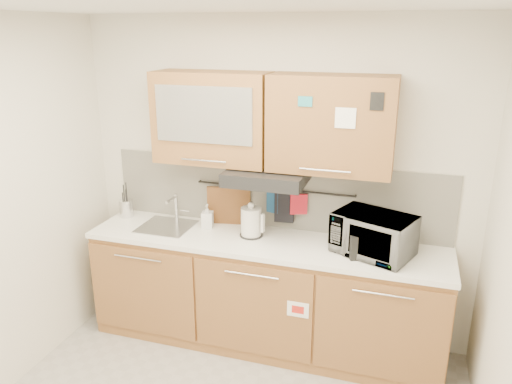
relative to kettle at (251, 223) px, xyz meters
The scene contains 18 objects.
ceiling 2.00m from the kettle, 84.42° to the right, with size 3.20×3.20×0.00m, color white.
wall_back 0.39m from the kettle, 65.22° to the left, with size 3.20×3.20×0.00m, color silver.
base_cabinet 0.64m from the kettle, 20.76° to the right, with size 2.80×0.64×0.88m.
countertop 0.19m from the kettle, 21.74° to the right, with size 2.82×0.62×0.04m, color white.
backsplash 0.32m from the kettle, 64.18° to the left, with size 2.80×0.02×0.56m, color silver.
upper_cabinets 0.81m from the kettle, 36.16° to the left, with size 1.82×0.37×0.70m.
range_hood 0.41m from the kettle, ahead, with size 0.60×0.46×0.10m, color black.
sink 0.74m from the kettle, behind, with size 0.42×0.40×0.26m.
utensil_rail 0.33m from the kettle, 60.29° to the left, with size 0.02×0.02×1.30m, color black.
utensil_crock 1.18m from the kettle, behind, with size 0.14×0.14×0.30m.
kettle is the anchor object (origin of this frame).
toaster 0.90m from the kettle, ahead, with size 0.27×0.22×0.18m.
microwave 0.94m from the kettle, ahead, with size 0.55×0.37×0.30m, color #999999.
soap_bottle 0.40m from the kettle, behind, with size 0.09×0.09×0.20m, color #999999.
cutting_board 0.33m from the kettle, 143.02° to the left, with size 0.36×0.03×0.45m, color brown.
oven_mitt 0.26m from the kettle, 58.59° to the left, with size 0.11×0.03×0.18m, color navy.
dark_pouch 0.30m from the kettle, 42.33° to the left, with size 0.16×0.04×0.25m, color black.
pot_holder 0.41m from the kettle, 30.54° to the left, with size 0.14×0.02×0.17m, color red.
Camera 1 is at (1.01, -2.23, 2.48)m, focal length 35.00 mm.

